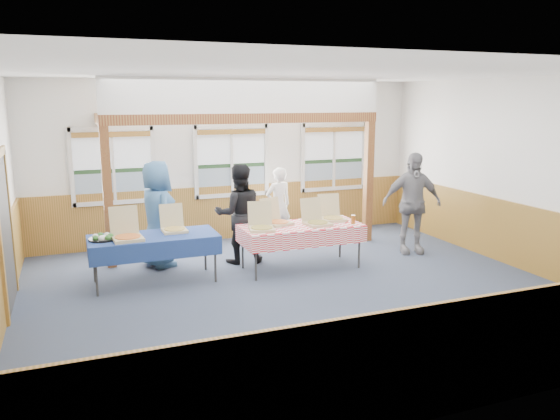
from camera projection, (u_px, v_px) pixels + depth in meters
The scene contains 29 objects.
floor at pixel (298, 291), 8.17m from camera, with size 8.00×8.00×0.00m, color #2C3648.
ceiling at pixel (299, 72), 7.53m from camera, with size 8.00×8.00×0.00m, color white.
wall_back at pixel (231, 161), 11.05m from camera, with size 8.00×8.00×0.00m, color silver.
wall_front at pixel (459, 246), 4.66m from camera, with size 8.00×8.00×0.00m, color silver.
wall_right at pixel (515, 173), 9.27m from camera, with size 8.00×8.00×0.00m, color silver.
wainscot_back at pixel (232, 212), 11.24m from camera, with size 7.98×0.05×1.10m, color brown.
wainscot_front at pixel (449, 358), 4.89m from camera, with size 7.98×0.05×1.10m, color brown.
wainscot_right at pixel (509, 233), 9.47m from camera, with size 0.05×6.98×1.10m, color brown.
cased_opening at pixel (4, 233), 7.39m from camera, with size 0.06×1.30×2.10m, color #2F2F2F.
window_left at pixel (113, 162), 10.19m from camera, with size 1.56×0.10×1.46m.
window_mid at pixel (232, 157), 11.00m from camera, with size 1.56×0.10×1.46m.
window_right at pixel (334, 153), 11.81m from camera, with size 1.56×0.10×1.46m.
post_left at pixel (108, 198), 9.15m from camera, with size 0.15×0.15×2.40m, color #5E2714.
post_right at pixel (368, 182), 10.92m from camera, with size 0.15×0.15×2.40m, color #5E2714.
cross_beam at pixel (249, 118), 9.78m from camera, with size 5.15×0.18×0.18m, color #5E2714.
table_left at pixel (154, 239), 8.46m from camera, with size 2.13×1.64×0.76m.
table_right at pixel (301, 228), 9.17m from camera, with size 2.13×1.15×0.76m.
pizza_box_a at pixel (127, 235), 8.19m from camera, with size 0.47×0.56×0.47m.
pizza_box_b at pixel (174, 227), 8.70m from camera, with size 0.38×0.46×0.41m.
pizza_box_c at pixel (261, 226), 8.79m from camera, with size 0.49×0.55×0.43m.
pizza_box_d at pixel (277, 220), 9.19m from camera, with size 0.51×0.57×0.42m.
pizza_box_e at pixel (316, 221), 9.16m from camera, with size 0.43×0.51×0.42m.
pizza_box_f at pixel (332, 216), 9.50m from camera, with size 0.44×0.52×0.43m.
veggie_tray at pixel (103, 238), 8.17m from camera, with size 0.41×0.41×0.09m.
drink_glass at pixel (353, 220), 9.21m from camera, with size 0.07×0.07×0.15m, color brown.
woman_white at pixel (278, 205), 10.85m from camera, with size 0.55×0.36×1.52m, color white.
woman_black at pixel (239, 214), 9.50m from camera, with size 0.85×0.66×1.74m, color black.
man_blue at pixel (157, 214), 9.27m from camera, with size 0.89×0.58×1.82m, color #38608C.
person_grey at pixel (412, 203), 10.09m from camera, with size 1.10×0.46×1.88m, color gray.
Camera 1 is at (-3.05, -7.15, 2.83)m, focal length 35.00 mm.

